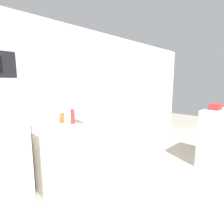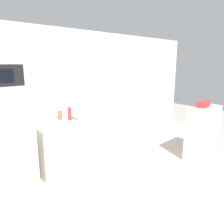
# 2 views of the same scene
# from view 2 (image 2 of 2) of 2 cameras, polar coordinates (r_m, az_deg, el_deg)

# --- Properties ---
(ground_plane) EXTENTS (14.00, 14.00, 0.00)m
(ground_plane) POSITION_cam_2_polar(r_m,az_deg,el_deg) (3.27, 18.04, -24.90)
(ground_plane) COLOR #B2A899
(wall_back) EXTENTS (8.00, 0.06, 2.60)m
(wall_back) POSITION_cam_2_polar(r_m,az_deg,el_deg) (4.51, -11.54, 4.15)
(wall_back) COLOR white
(wall_back) RESTS_ON ground_plane
(refrigerator) EXTENTS (0.59, 0.61, 1.63)m
(refrigerator) POSITION_cam_2_polar(r_m,az_deg,el_deg) (3.76, -25.03, -6.21)
(refrigerator) COLOR white
(refrigerator) RESTS_ON ground_plane
(microwave) EXTENTS (0.45, 0.38, 0.30)m
(microwave) POSITION_cam_2_polar(r_m,az_deg,el_deg) (3.58, -26.53, 8.63)
(microwave) COLOR black
(microwave) RESTS_ON refrigerator
(counter) EXTENTS (1.87, 0.62, 0.89)m
(counter) POSITION_cam_2_polar(r_m,az_deg,el_deg) (4.44, -8.04, -7.26)
(counter) COLOR beige
(counter) RESTS_ON ground_plane
(sink_basin) EXTENTS (0.34, 0.30, 0.06)m
(sink_basin) POSITION_cam_2_polar(r_m,az_deg,el_deg) (4.30, -7.86, -1.27)
(sink_basin) COLOR #9EA3A8
(sink_basin) RESTS_ON counter
(bottle_tall) EXTENTS (0.07, 0.07, 0.25)m
(bottle_tall) POSITION_cam_2_polar(r_m,az_deg,el_deg) (4.19, -11.03, -0.45)
(bottle_tall) COLOR red
(bottle_tall) RESTS_ON counter
(bottle_short) EXTENTS (0.07, 0.07, 0.17)m
(bottle_short) POSITION_cam_2_polar(r_m,az_deg,el_deg) (4.29, -13.46, -0.78)
(bottle_short) COLOR olive
(bottle_short) RESTS_ON counter
(shelf_cabinet) EXTENTS (0.85, 0.37, 1.08)m
(shelf_cabinet) POSITION_cam_2_polar(r_m,az_deg,el_deg) (4.92, 22.57, -4.96)
(shelf_cabinet) COLOR white
(shelf_cabinet) RESTS_ON ground_plane
(basket) EXTENTS (0.24, 0.17, 0.11)m
(basket) POSITION_cam_2_polar(r_m,az_deg,el_deg) (4.71, 22.65, 1.79)
(basket) COLOR red
(basket) RESTS_ON shelf_cabinet
(jar) EXTENTS (0.09, 0.09, 0.10)m
(jar) POSITION_cam_2_polar(r_m,az_deg,el_deg) (5.03, 23.86, 2.26)
(jar) COLOR red
(jar) RESTS_ON shelf_cabinet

